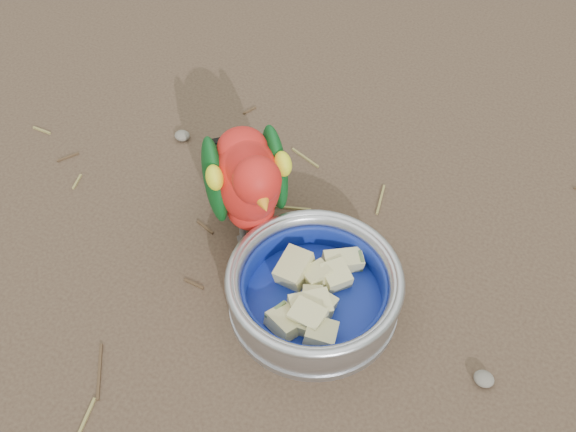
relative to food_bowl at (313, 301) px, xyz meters
The scene contains 6 objects.
ground 0.11m from the food_bowl, 136.46° to the right, with size 60.00×60.00×0.00m, color #4A3729.
food_bowl is the anchor object (origin of this frame).
bowl_wall 0.03m from the food_bowl, ahead, with size 0.21×0.21×0.04m, color #B2B2BA, non-canonical shape.
fruit_wedges 0.02m from the food_bowl, ahead, with size 0.12×0.12×0.03m, color #D1C986, non-canonical shape.
lory_parrot 0.16m from the food_bowl, 152.43° to the left, with size 0.10×0.22×0.18m, color red, non-canonical shape.
ground_debris 0.07m from the food_bowl, 114.86° to the right, with size 0.90×0.80×0.01m, color olive, non-canonical shape.
Camera 1 is at (0.25, -0.32, 0.66)m, focal length 40.00 mm.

